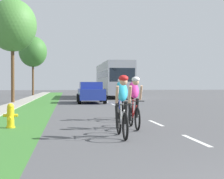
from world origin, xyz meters
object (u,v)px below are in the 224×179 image
object	(u,v)px
bus_silver	(113,78)
cyclist_lead	(122,106)
cyclist_trailing	(134,102)
street_tree_near	(13,26)
fire_hydrant_yellow	(11,116)
sedan_blue	(91,92)
cyclist_distant	(120,99)
street_tree_far	(33,52)

from	to	relation	value
bus_silver	cyclist_lead	bearing A→B (deg)	-97.22
cyclist_trailing	street_tree_near	bearing A→B (deg)	111.29
fire_hydrant_yellow	sedan_blue	world-z (taller)	sedan_blue
cyclist_lead	cyclist_trailing	distance (m)	1.82
fire_hydrant_yellow	sedan_blue	size ratio (longest dim) A/B	0.18
cyclist_lead	bus_silver	xyz separation A→B (m)	(3.37, 26.58, 1.17)
cyclist_trailing	bus_silver	xyz separation A→B (m)	(2.72, 24.88, 1.17)
bus_silver	street_tree_near	size ratio (longest dim) A/B	1.55
cyclist_distant	bus_silver	bearing A→B (deg)	82.95
cyclist_lead	street_tree_far	bearing A→B (deg)	99.07
cyclist_distant	bus_silver	world-z (taller)	bus_silver
street_tree_near	bus_silver	bearing A→B (deg)	48.43
sedan_blue	bus_silver	world-z (taller)	bus_silver
cyclist_distant	street_tree_near	bearing A→B (deg)	115.02
street_tree_near	street_tree_far	xyz separation A→B (m)	(-0.29, 17.86, -0.21)
cyclist_lead	street_tree_near	distance (m)	18.29
fire_hydrant_yellow	cyclist_lead	bearing A→B (deg)	-36.57
cyclist_lead	sedan_blue	xyz separation A→B (m)	(0.34, 16.42, -0.04)
sedan_blue	cyclist_lead	bearing A→B (deg)	-91.18
street_tree_near	street_tree_far	distance (m)	17.86
street_tree_near	fire_hydrant_yellow	bearing A→B (deg)	-81.62
cyclist_lead	cyclist_distant	xyz separation A→B (m)	(0.61, 4.28, 0.00)
fire_hydrant_yellow	cyclist_distant	size ratio (longest dim) A/B	0.44
cyclist_trailing	street_tree_far	size ratio (longest dim) A/B	0.24
fire_hydrant_yellow	cyclist_distant	bearing A→B (deg)	27.86
cyclist_distant	street_tree_near	distance (m)	14.67
bus_silver	street_tree_near	world-z (taller)	street_tree_near
fire_hydrant_yellow	cyclist_lead	distance (m)	3.90
fire_hydrant_yellow	cyclist_trailing	bearing A→B (deg)	-9.22
cyclist_trailing	bus_silver	size ratio (longest dim) A/B	0.15
street_tree_near	cyclist_distant	bearing A→B (deg)	-64.98
bus_silver	cyclist_distant	bearing A→B (deg)	-97.05
sedan_blue	street_tree_near	world-z (taller)	street_tree_near
cyclist_distant	sedan_blue	world-z (taller)	cyclist_distant
cyclist_trailing	cyclist_distant	bearing A→B (deg)	90.84
fire_hydrant_yellow	cyclist_trailing	size ratio (longest dim) A/B	0.44
street_tree_far	bus_silver	bearing A→B (deg)	-42.39
cyclist_distant	sedan_blue	xyz separation A→B (m)	(-0.27, 12.14, -0.04)
fire_hydrant_yellow	cyclist_trailing	world-z (taller)	cyclist_trailing
sedan_blue	cyclist_distant	bearing A→B (deg)	-88.72
cyclist_trailing	sedan_blue	distance (m)	14.72
fire_hydrant_yellow	street_tree_far	distance (m)	32.88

